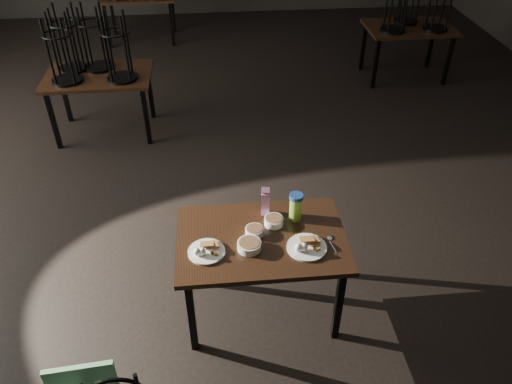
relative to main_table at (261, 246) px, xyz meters
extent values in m
plane|color=black|center=(-0.33, 1.35, -0.67)|extent=(12.00, 12.00, 0.00)
cube|color=black|center=(0.00, 0.00, 0.06)|extent=(1.20, 0.80, 0.04)
cube|color=black|center=(-0.52, -0.32, -0.32)|extent=(0.05, 0.05, 0.71)
cube|color=black|center=(0.52, -0.32, -0.32)|extent=(0.05, 0.05, 0.71)
cube|color=black|center=(-0.52, 0.32, -0.32)|extent=(0.05, 0.05, 0.71)
cube|color=black|center=(0.52, 0.32, -0.32)|extent=(0.05, 0.05, 0.71)
cylinder|color=white|center=(-0.39, -0.11, 0.09)|extent=(0.25, 0.25, 0.02)
cube|color=#A46A3A|center=(-0.38, -0.07, 0.14)|extent=(0.09, 0.09, 0.04)
cube|color=#A46A3A|center=(-0.35, -0.07, 0.14)|extent=(0.11, 0.11, 0.03)
ellipsoid|color=white|center=(-0.45, -0.15, 0.12)|extent=(0.05, 0.05, 0.06)
ellipsoid|color=white|center=(-0.41, -0.15, 0.12)|extent=(0.05, 0.05, 0.06)
cylinder|color=white|center=(0.30, -0.14, 0.09)|extent=(0.28, 0.28, 0.02)
cube|color=#A46A3A|center=(0.30, -0.09, 0.14)|extent=(0.10, 0.10, 0.05)
cube|color=#A46A3A|center=(0.34, -0.09, 0.14)|extent=(0.12, 0.12, 0.03)
ellipsoid|color=white|center=(0.23, -0.18, 0.13)|extent=(0.05, 0.05, 0.07)
ellipsoid|color=white|center=(0.27, -0.18, 0.13)|extent=(0.05, 0.05, 0.07)
cylinder|color=white|center=(-0.05, 0.04, 0.10)|extent=(0.13, 0.13, 0.05)
cylinder|color=brown|center=(-0.05, 0.04, 0.12)|extent=(0.11, 0.11, 0.01)
cylinder|color=white|center=(0.10, 0.14, 0.11)|extent=(0.14, 0.14, 0.05)
cylinder|color=brown|center=(0.10, 0.14, 0.13)|extent=(0.12, 0.12, 0.01)
cylinder|color=white|center=(-0.10, -0.10, 0.11)|extent=(0.17, 0.17, 0.06)
cylinder|color=brown|center=(-0.10, -0.10, 0.13)|extent=(0.14, 0.14, 0.01)
cube|color=#971B6D|center=(0.06, 0.26, 0.18)|extent=(0.07, 0.07, 0.20)
cube|color=#971B6D|center=(0.06, 0.26, 0.29)|extent=(0.07, 0.07, 0.06)
cylinder|color=#98E142|center=(0.27, 0.18, 0.17)|extent=(0.11, 0.11, 0.19)
cylinder|color=navy|center=(0.27, 0.18, 0.28)|extent=(0.12, 0.12, 0.03)
ellipsoid|color=silver|center=(0.48, -0.05, 0.08)|extent=(0.05, 0.06, 0.01)
cube|color=silver|center=(0.48, -0.14, 0.08)|extent=(0.03, 0.12, 0.00)
cube|color=black|center=(-1.57, 2.90, 0.06)|extent=(1.20, 0.80, 0.04)
cube|color=black|center=(-2.09, 2.58, -0.32)|extent=(0.05, 0.05, 0.71)
cube|color=black|center=(-1.05, 2.58, -0.32)|extent=(0.05, 0.05, 0.71)
cube|color=black|center=(-2.09, 3.22, -0.32)|extent=(0.05, 0.05, 0.71)
cube|color=black|center=(-1.05, 3.22, -0.32)|extent=(0.05, 0.05, 0.71)
cylinder|color=black|center=(-1.87, 2.75, 0.09)|extent=(0.34, 0.34, 0.03)
torus|color=black|center=(-1.87, 2.75, 0.59)|extent=(0.32, 0.32, 0.02)
cylinder|color=black|center=(-1.77, 2.85, 0.46)|extent=(0.03, 0.03, 0.70)
cylinder|color=black|center=(-1.97, 2.85, 0.46)|extent=(0.03, 0.03, 0.70)
cylinder|color=black|center=(-1.97, 2.65, 0.46)|extent=(0.03, 0.03, 0.70)
cylinder|color=black|center=(-1.77, 2.65, 0.46)|extent=(0.03, 0.03, 0.70)
cylinder|color=black|center=(-1.27, 2.75, 0.09)|extent=(0.34, 0.34, 0.03)
torus|color=black|center=(-1.27, 2.75, 0.59)|extent=(0.32, 0.32, 0.02)
cylinder|color=black|center=(-1.17, 2.85, 0.46)|extent=(0.03, 0.03, 0.70)
cylinder|color=black|center=(-1.37, 2.85, 0.46)|extent=(0.03, 0.03, 0.70)
cylinder|color=black|center=(-1.37, 2.65, 0.46)|extent=(0.03, 0.03, 0.70)
cylinder|color=black|center=(-1.17, 2.65, 0.46)|extent=(0.03, 0.03, 0.70)
cylinder|color=black|center=(-1.57, 3.08, 0.09)|extent=(0.34, 0.34, 0.03)
torus|color=black|center=(-1.57, 3.08, 0.59)|extent=(0.32, 0.32, 0.02)
cylinder|color=black|center=(-1.47, 3.18, 0.46)|extent=(0.03, 0.03, 0.70)
cylinder|color=black|center=(-1.67, 3.18, 0.46)|extent=(0.03, 0.03, 0.70)
cylinder|color=black|center=(-1.67, 2.98, 0.46)|extent=(0.03, 0.03, 0.70)
cylinder|color=black|center=(-1.47, 2.98, 0.46)|extent=(0.03, 0.03, 0.70)
cylinder|color=black|center=(-1.87, 3.08, 0.09)|extent=(0.34, 0.34, 0.03)
torus|color=black|center=(-1.87, 3.08, 0.59)|extent=(0.32, 0.32, 0.02)
cylinder|color=black|center=(-1.77, 3.18, 0.46)|extent=(0.03, 0.03, 0.70)
cylinder|color=black|center=(-1.97, 3.18, 0.46)|extent=(0.03, 0.03, 0.70)
cylinder|color=black|center=(-1.97, 2.98, 0.46)|extent=(0.03, 0.03, 0.70)
cylinder|color=black|center=(-1.77, 2.98, 0.46)|extent=(0.03, 0.03, 0.70)
cube|color=black|center=(2.52, 4.10, 0.06)|extent=(1.20, 0.80, 0.04)
cube|color=black|center=(2.00, 3.78, -0.32)|extent=(0.05, 0.05, 0.71)
cube|color=black|center=(3.04, 3.78, -0.32)|extent=(0.05, 0.05, 0.71)
cube|color=black|center=(2.00, 4.42, -0.32)|extent=(0.05, 0.05, 0.71)
cube|color=black|center=(3.04, 4.42, -0.32)|extent=(0.05, 0.05, 0.71)
cylinder|color=black|center=(2.22, 3.95, 0.09)|extent=(0.34, 0.34, 0.03)
cylinder|color=black|center=(2.32, 4.05, 0.46)|extent=(0.03, 0.03, 0.70)
cylinder|color=black|center=(2.12, 4.05, 0.46)|extent=(0.03, 0.03, 0.70)
cylinder|color=black|center=(2.12, 3.85, 0.46)|extent=(0.03, 0.03, 0.70)
cylinder|color=black|center=(2.32, 3.85, 0.46)|extent=(0.03, 0.03, 0.70)
cylinder|color=black|center=(2.82, 3.95, 0.09)|extent=(0.34, 0.34, 0.03)
cylinder|color=black|center=(2.72, 3.85, 0.46)|extent=(0.03, 0.03, 0.70)
cylinder|color=black|center=(2.92, 3.85, 0.46)|extent=(0.03, 0.03, 0.70)
cylinder|color=black|center=(2.52, 4.28, 0.09)|extent=(0.34, 0.34, 0.03)
cube|color=black|center=(-1.91, 5.68, -0.32)|extent=(0.05, 0.05, 0.71)
cube|color=black|center=(-0.87, 5.68, -0.32)|extent=(0.05, 0.05, 0.71)
cube|color=black|center=(-1.91, 6.32, -0.32)|extent=(0.05, 0.05, 0.71)
cube|color=black|center=(-0.87, 6.32, -0.32)|extent=(0.05, 0.05, 0.71)
camera|label=1|loc=(-0.29, -2.58, 2.47)|focal=35.00mm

